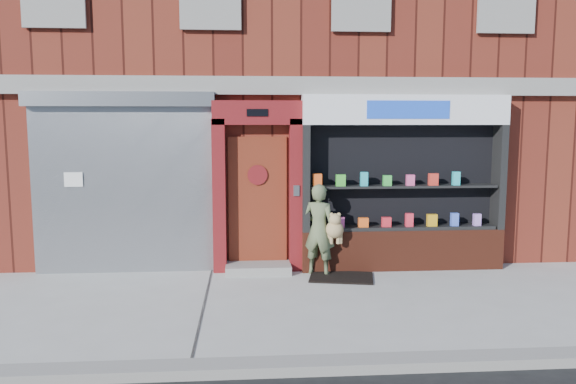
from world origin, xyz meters
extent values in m
plane|color=#9E9E99|center=(0.00, 0.00, 0.00)|extent=(80.00, 80.00, 0.00)
cube|color=gray|center=(0.00, -2.15, 0.06)|extent=(60.00, 0.30, 0.12)
cube|color=#5B1D14|center=(0.00, 6.00, 4.00)|extent=(12.00, 8.00, 8.00)
cube|color=gray|center=(0.00, 1.92, 3.15)|extent=(12.00, 0.16, 0.30)
cube|color=gray|center=(-3.00, 1.94, 1.40)|extent=(3.00, 0.10, 2.80)
cube|color=slate|center=(-3.00, 1.88, 2.92)|extent=(3.10, 0.30, 0.24)
cube|color=white|center=(-3.80, 1.88, 1.60)|extent=(0.30, 0.01, 0.24)
cube|color=#611013|center=(-1.40, 1.86, 1.30)|extent=(0.22, 0.28, 2.60)
cube|color=#611013|center=(-0.10, 1.86, 1.30)|extent=(0.22, 0.28, 2.60)
cube|color=#611013|center=(-0.75, 1.86, 2.70)|extent=(1.50, 0.28, 0.40)
cube|color=black|center=(-0.75, 1.71, 2.70)|extent=(0.35, 0.01, 0.12)
cube|color=maroon|center=(-0.75, 1.97, 1.20)|extent=(1.00, 0.06, 2.20)
cylinder|color=black|center=(-0.75, 1.93, 1.65)|extent=(0.28, 0.02, 0.28)
cylinder|color=#611013|center=(-0.75, 1.92, 1.65)|extent=(0.34, 0.02, 0.34)
cube|color=gray|center=(-0.75, 1.70, 0.07)|extent=(1.10, 0.55, 0.15)
cube|color=slate|center=(-0.10, 1.71, 1.40)|extent=(0.10, 0.02, 0.18)
cube|color=#5D2416|center=(1.75, 1.80, 0.35)|extent=(3.50, 0.40, 0.70)
cube|color=black|center=(0.06, 1.80, 1.60)|extent=(0.12, 0.40, 1.80)
cube|color=black|center=(3.44, 1.80, 1.60)|extent=(0.12, 0.40, 1.80)
cube|color=black|center=(1.75, 1.99, 1.60)|extent=(3.30, 0.03, 1.80)
cube|color=black|center=(1.75, 1.80, 0.73)|extent=(3.20, 0.36, 0.06)
cube|color=black|center=(1.75, 1.80, 1.45)|extent=(3.20, 0.36, 0.04)
cube|color=white|center=(1.75, 1.80, 2.75)|extent=(3.50, 0.40, 0.50)
cube|color=blue|center=(1.75, 1.59, 2.75)|extent=(1.40, 0.01, 0.30)
cube|color=yellow|center=(0.25, 1.72, 0.86)|extent=(0.15, 0.09, 0.19)
cube|color=#CF4592|center=(0.65, 1.72, 0.85)|extent=(0.14, 0.09, 0.18)
cube|color=#FF5F1A|center=(1.05, 1.72, 0.84)|extent=(0.17, 0.09, 0.16)
cube|color=red|center=(1.45, 1.72, 0.84)|extent=(0.16, 0.09, 0.17)
cube|color=#E9293E|center=(1.85, 1.72, 0.87)|extent=(0.13, 0.09, 0.23)
cube|color=gold|center=(2.25, 1.72, 0.86)|extent=(0.17, 0.09, 0.21)
cube|color=#4365E6|center=(2.65, 1.72, 0.87)|extent=(0.12, 0.09, 0.22)
cube|color=#AD7BDE|center=(3.05, 1.72, 0.86)|extent=(0.12, 0.09, 0.21)
cube|color=#FF5A1A|center=(0.25, 1.72, 1.58)|extent=(0.16, 0.09, 0.21)
cube|color=green|center=(0.65, 1.72, 1.57)|extent=(0.16, 0.09, 0.20)
cube|color=#25AFBD|center=(1.05, 1.72, 1.59)|extent=(0.12, 0.09, 0.24)
cube|color=green|center=(1.45, 1.72, 1.56)|extent=(0.14, 0.09, 0.18)
cube|color=#E24B8C|center=(1.85, 1.72, 1.56)|extent=(0.13, 0.09, 0.19)
cube|color=red|center=(2.25, 1.72, 1.57)|extent=(0.16, 0.09, 0.20)
cube|color=#27BDC5|center=(2.65, 1.72, 1.59)|extent=(0.12, 0.09, 0.23)
imported|color=#525F3E|center=(0.26, 1.55, 0.77)|extent=(0.66, 0.57, 1.53)
sphere|color=#9F814F|center=(0.52, 1.47, 0.77)|extent=(0.30, 0.30, 0.30)
sphere|color=#9F814F|center=(0.52, 1.42, 0.95)|extent=(0.20, 0.20, 0.20)
sphere|color=#9F814F|center=(0.46, 1.42, 1.03)|extent=(0.07, 0.07, 0.07)
sphere|color=#9F814F|center=(0.58, 1.42, 1.03)|extent=(0.07, 0.07, 0.07)
cylinder|color=#9F814F|center=(0.42, 1.47, 0.63)|extent=(0.07, 0.07, 0.18)
cylinder|color=#9F814F|center=(0.62, 1.47, 0.63)|extent=(0.07, 0.07, 0.18)
cylinder|color=#9F814F|center=(0.46, 1.45, 0.63)|extent=(0.07, 0.07, 0.18)
cylinder|color=#9F814F|center=(0.58, 1.45, 0.63)|extent=(0.07, 0.07, 0.18)
cube|color=black|center=(0.60, 1.27, 0.01)|extent=(1.15, 0.91, 0.03)
camera|label=1|loc=(-0.94, -7.61, 2.55)|focal=35.00mm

